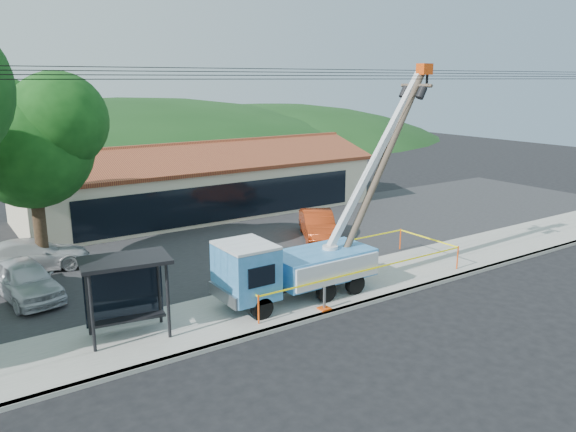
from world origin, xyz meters
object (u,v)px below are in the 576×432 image
(leaning_pole, at_px, (381,168))
(car_silver, at_px, (28,300))
(bus_shelter, at_px, (125,278))
(car_white, at_px, (34,272))
(utility_truck, at_px, (294,264))
(car_red, at_px, (318,240))

(leaning_pole, xyz_separation_m, car_silver, (-13.03, 6.13, -5.00))
(bus_shelter, relative_size, car_white, 0.63)
(leaning_pole, bearing_deg, car_white, 141.53)
(bus_shelter, bearing_deg, utility_truck, 4.52)
(car_white, bearing_deg, bus_shelter, -159.68)
(car_red, height_order, car_white, car_red)
(car_red, xyz_separation_m, car_white, (-13.87, 3.07, 0.00))
(car_silver, bearing_deg, car_white, 66.88)
(utility_truck, relative_size, car_white, 2.02)
(car_white, bearing_deg, car_red, -90.93)
(utility_truck, height_order, car_red, utility_truck)
(leaning_pole, bearing_deg, utility_truck, 178.43)
(leaning_pole, xyz_separation_m, car_red, (1.72, 6.58, -5.00))
(car_silver, xyz_separation_m, car_white, (0.88, 3.52, 0.00))
(leaning_pole, distance_m, car_silver, 15.25)
(car_silver, relative_size, car_white, 0.93)
(leaning_pole, xyz_separation_m, bus_shelter, (-10.76, 0.61, -2.83))
(leaning_pole, height_order, car_silver, leaning_pole)
(utility_truck, relative_size, leaning_pole, 1.11)
(leaning_pole, relative_size, bus_shelter, 2.92)
(utility_truck, xyz_separation_m, car_silver, (-8.74, 6.01, -1.58))
(utility_truck, height_order, car_silver, utility_truck)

